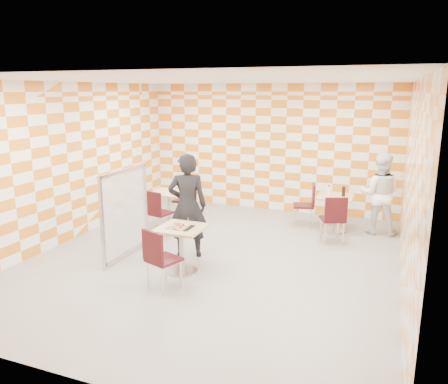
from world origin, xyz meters
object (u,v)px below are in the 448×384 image
chair_second_side (308,202)px  chair_empty_near (157,210)px  man_white (379,194)px  second_table (334,207)px  empty_table (169,203)px  chair_second_front (334,216)px  chair_empty_far (186,195)px  partition (125,213)px  sport_bottle (329,190)px  soda_bottle (344,191)px  chair_main_front (159,255)px  main_table (181,242)px  man_dark (187,206)px

chair_second_side → chair_empty_near: size_ratio=1.00×
chair_second_side → man_white: bearing=2.2°
second_table → empty_table: bearing=-164.7°
second_table → empty_table: (-3.32, -0.91, 0.00)m
chair_second_front → second_table: bearing=96.6°
chair_empty_far → partition: partition is taller
second_table → sport_bottle: bearing=149.2°
chair_empty_far → soda_bottle: size_ratio=4.02×
empty_table → man_white: bearing=14.9°
partition → sport_bottle: partition is taller
second_table → chair_main_front: chair_main_front is taller
chair_main_front → chair_empty_far: 3.65m
second_table → man_white: size_ratio=0.46×
chair_second_side → partition: partition is taller
main_table → partition: 1.27m
chair_empty_near → man_white: man_white is taller
man_white → soda_bottle: 0.70m
chair_main_front → chair_empty_near: 2.49m
chair_empty_far → man_dark: bearing=-63.1°
chair_empty_far → man_white: bearing=6.9°
partition → empty_table: bearing=94.1°
main_table → chair_second_front: chair_second_front is taller
second_table → man_dark: man_dark is taller
empty_table → chair_second_side: 2.95m
chair_empty_near → man_white: bearing=23.5°
second_table → chair_empty_near: chair_empty_near is taller
empty_table → chair_second_side: (2.75, 1.05, 0.04)m
chair_second_side → man_dark: size_ratio=0.51×
chair_empty_far → partition: 2.44m
chair_main_front → sport_bottle: size_ratio=4.62×
sport_bottle → second_table: bearing=-30.8°
chair_second_side → man_dark: man_dark is taller
chair_empty_near → sport_bottle: (3.10, 1.67, 0.29)m
empty_table → sport_bottle: sport_bottle is taller
chair_main_front → chair_second_front: (2.07, 2.95, 0.00)m
chair_second_front → chair_main_front: bearing=-125.0°
chair_main_front → sport_bottle: sport_bottle is taller
sport_bottle → chair_main_front: bearing=-115.7°
partition → second_table: bearing=40.5°
chair_main_front → empty_table: bearing=115.5°
chair_empty_far → man_dark: size_ratio=0.51×
chair_main_front → partition: (-1.21, 1.00, 0.25)m
chair_second_side → soda_bottle: 0.80m
main_table → chair_empty_near: bearing=131.6°
chair_empty_far → main_table: bearing=-65.3°
empty_table → partition: size_ratio=0.48×
partition → man_white: size_ratio=0.94×
main_table → sport_bottle: 3.61m
empty_table → chair_empty_far: size_ratio=0.81×
chair_second_front → main_table: bearing=-132.9°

